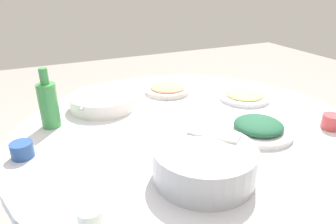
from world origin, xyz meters
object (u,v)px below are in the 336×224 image
tea_cup_far (91,218)px  round_dining_table (191,143)px  dish_noodles (244,96)px  tea_cup_near (332,122)px  tea_cup_side (22,150)px  rice_bowl (204,162)px  dish_greens (258,128)px  dish_shrimp (168,89)px  soup_bowl (103,101)px  green_bottle (48,104)px

tea_cup_far → round_dining_table: bearing=-142.0°
round_dining_table → dish_noodles: (-0.36, -0.15, 0.09)m
round_dining_table → tea_cup_near: tea_cup_near is taller
tea_cup_far → tea_cup_side: same height
dish_noodles → round_dining_table: bearing=22.4°
rice_bowl → dish_noodles: (-0.48, -0.44, -0.03)m
dish_greens → tea_cup_far: bearing=17.5°
dish_greens → dish_shrimp: (0.12, -0.53, -0.00)m
tea_cup_far → tea_cup_side: bearing=-70.7°
tea_cup_near → tea_cup_far: bearing=7.6°
dish_greens → dish_shrimp: size_ratio=1.15×
soup_bowl → dish_greens: 0.66m
tea_cup_side → dish_noodles: bearing=-173.1°
soup_bowl → tea_cup_near: 0.92m
green_bottle → tea_cup_far: size_ratio=3.76×
dish_shrimp → dish_greens: bearing=102.8°
dish_noodles → green_bottle: 0.85m
green_bottle → tea_cup_side: 0.23m
dish_greens → dish_noodles: dish_greens is taller
dish_shrimp → dish_noodles: 0.37m
rice_bowl → tea_cup_side: 0.57m
soup_bowl → dish_noodles: size_ratio=1.24×
rice_bowl → dish_shrimp: 0.70m
round_dining_table → dish_greens: bearing=141.6°
dish_greens → tea_cup_side: bearing=-13.2°
dish_shrimp → tea_cup_side: (0.66, 0.35, 0.01)m
dish_shrimp → tea_cup_side: tea_cup_side is taller
soup_bowl → tea_cup_far: size_ratio=4.63×
dish_greens → tea_cup_near: size_ratio=3.47×
green_bottle → dish_noodles: bearing=174.7°
dish_greens → tea_cup_side: dish_greens is taller
rice_bowl → dish_greens: bearing=-155.1°
tea_cup_near → round_dining_table: bearing=-26.3°
dish_noodles → green_bottle: size_ratio=0.99×
rice_bowl → soup_bowl: rice_bowl is taller
dish_noodles → soup_bowl: bearing=-15.8°
rice_bowl → tea_cup_side: rice_bowl is taller
dish_greens → tea_cup_far: dish_greens is taller
round_dining_table → tea_cup_far: (0.45, 0.35, 0.10)m
dish_greens → tea_cup_far: (0.65, 0.20, 0.00)m
dish_shrimp → green_bottle: (0.56, 0.15, 0.07)m
dish_shrimp → tea_cup_side: 0.75m
round_dining_table → green_bottle: green_bottle is taller
tea_cup_side → round_dining_table: bearing=176.9°
tea_cup_far → tea_cup_near: bearing=-172.4°
dish_noodles → tea_cup_far: (0.81, 0.50, 0.01)m
soup_bowl → dish_shrimp: (-0.33, -0.05, -0.01)m
rice_bowl → green_bottle: bearing=-55.3°
dish_shrimp → green_bottle: green_bottle is taller
soup_bowl → dish_shrimp: soup_bowl is taller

